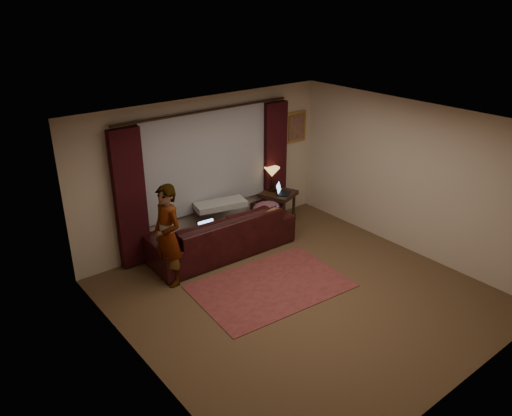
{
  "coord_description": "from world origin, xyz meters",
  "views": [
    {
      "loc": [
        -4.46,
        -4.54,
        4.23
      ],
      "look_at": [
        0.1,
        1.2,
        1.0
      ],
      "focal_mm": 35.0,
      "sensor_mm": 36.0,
      "label": 1
    }
  ],
  "objects_px": {
    "sofa": "(220,224)",
    "laptop_table": "(284,188)",
    "end_table": "(278,208)",
    "tiffany_lamp": "(272,179)",
    "person": "(168,236)",
    "laptop_sofa": "(209,229)"
  },
  "relations": [
    {
      "from": "sofa",
      "to": "end_table",
      "type": "distance_m",
      "value": 1.55
    },
    {
      "from": "end_table",
      "to": "tiffany_lamp",
      "type": "xyz_separation_m",
      "value": [
        -0.06,
        0.13,
        0.57
      ]
    },
    {
      "from": "sofa",
      "to": "end_table",
      "type": "xyz_separation_m",
      "value": [
        1.52,
        0.23,
        -0.19
      ]
    },
    {
      "from": "tiffany_lamp",
      "to": "laptop_table",
      "type": "bearing_deg",
      "value": -70.39
    },
    {
      "from": "tiffany_lamp",
      "to": "end_table",
      "type": "bearing_deg",
      "value": -63.74
    },
    {
      "from": "sofa",
      "to": "laptop_table",
      "type": "xyz_separation_m",
      "value": [
        1.54,
        0.11,
        0.25
      ]
    },
    {
      "from": "sofa",
      "to": "tiffany_lamp",
      "type": "distance_m",
      "value": 1.55
    },
    {
      "from": "laptop_table",
      "to": "sofa",
      "type": "bearing_deg",
      "value": 146.1
    },
    {
      "from": "sofa",
      "to": "end_table",
      "type": "bearing_deg",
      "value": -169.33
    },
    {
      "from": "end_table",
      "to": "laptop_sofa",
      "type": "bearing_deg",
      "value": -166.63
    },
    {
      "from": "sofa",
      "to": "person",
      "type": "relative_size",
      "value": 1.58
    },
    {
      "from": "end_table",
      "to": "laptop_table",
      "type": "bearing_deg",
      "value": -78.24
    },
    {
      "from": "tiffany_lamp",
      "to": "person",
      "type": "relative_size",
      "value": 0.29
    },
    {
      "from": "laptop_table",
      "to": "person",
      "type": "bearing_deg",
      "value": 151.34
    },
    {
      "from": "laptop_sofa",
      "to": "end_table",
      "type": "distance_m",
      "value": 1.96
    },
    {
      "from": "end_table",
      "to": "tiffany_lamp",
      "type": "relative_size",
      "value": 1.4
    },
    {
      "from": "sofa",
      "to": "laptop_sofa",
      "type": "xyz_separation_m",
      "value": [
        -0.37,
        -0.22,
        0.12
      ]
    },
    {
      "from": "end_table",
      "to": "laptop_table",
      "type": "xyz_separation_m",
      "value": [
        0.03,
        -0.12,
        0.44
      ]
    },
    {
      "from": "laptop_table",
      "to": "person",
      "type": "xyz_separation_m",
      "value": [
        -2.74,
        -0.44,
        0.04
      ]
    },
    {
      "from": "end_table",
      "to": "person",
      "type": "bearing_deg",
      "value": -168.23
    },
    {
      "from": "laptop_sofa",
      "to": "end_table",
      "type": "xyz_separation_m",
      "value": [
        1.88,
        0.45,
        -0.3
      ]
    },
    {
      "from": "laptop_table",
      "to": "person",
      "type": "distance_m",
      "value": 2.77
    }
  ]
}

